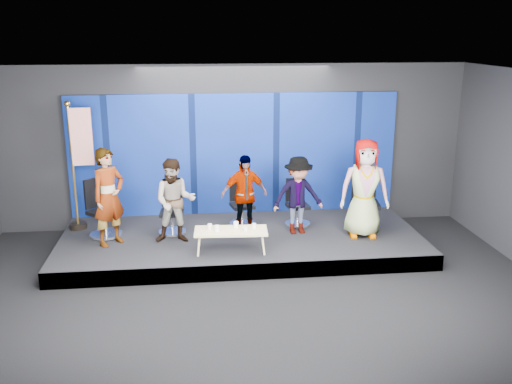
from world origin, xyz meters
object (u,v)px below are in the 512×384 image
panelist_e (364,188)px  flag_stand (79,162)px  panelist_c (244,195)px  chair_c (242,210)px  coffee_table (231,232)px  chair_a (103,218)px  mug_b (217,228)px  mug_c (236,225)px  chair_b (172,217)px  chair_d (297,210)px  mug_a (210,226)px  panelist_d (298,195)px  panelist_a (109,197)px  mug_e (254,226)px  panelist_b (175,201)px  mug_d (246,229)px  chair_e (365,209)px

panelist_e → flag_stand: size_ratio=0.74×
flag_stand → panelist_c: bearing=-14.3°
chair_c → coffee_table: chair_c is taller
chair_a → panelist_c: size_ratio=0.72×
mug_b → mug_c: (0.35, 0.15, 0.00)m
chair_b → mug_c: chair_b is taller
chair_c → mug_c: chair_c is taller
coffee_table → chair_d: bearing=42.1°
chair_a → mug_a: (2.04, -0.98, 0.08)m
panelist_d → panelist_a: bearing=176.4°
coffee_table → mug_e: size_ratio=15.64×
mug_b → flag_stand: (-2.61, 1.59, 0.91)m
mug_a → mug_b: mug_b is taller
panelist_a → chair_c: bearing=-26.2°
chair_a → chair_c: (2.73, 0.36, -0.05)m
panelist_b → mug_b: bearing=-36.8°
coffee_table → mug_c: bearing=51.6°
mug_a → mug_b: (0.12, -0.12, 0.00)m
panelist_d → panelist_e: panelist_e is taller
chair_a → chair_b: 1.33m
mug_c → mug_d: mug_c is taller
chair_a → mug_d: 2.92m
coffee_table → flag_stand: bearing=151.3°
mug_c → flag_stand: 3.42m
panelist_b → mug_e: size_ratio=18.72×
panelist_c → mug_c: (-0.23, -0.81, -0.33)m
chair_a → panelist_b: bearing=-62.7°
panelist_b → panelist_c: panelist_b is taller
chair_e → panelist_e: panelist_e is taller
chair_a → chair_e: bearing=-45.2°
chair_b → chair_c: (1.40, 0.34, -0.01)m
panelist_e → coffee_table: (-2.60, -0.51, -0.59)m
chair_a → chair_e: (5.19, -0.09, 0.02)m
chair_d → mug_a: chair_d is taller
panelist_b → chair_d: panelist_b is taller
panelist_b → panelist_e: 3.61m
chair_b → mug_c: 1.54m
panelist_d → chair_e: panelist_d is taller
chair_c → coffee_table: bearing=-114.0°
chair_b → mug_b: chair_b is taller
flag_stand → mug_b: bearing=-34.5°
panelist_a → chair_c: 2.72m
chair_d → mug_d: size_ratio=11.30×
panelist_d → mug_e: (-0.95, -0.76, -0.32)m
panelist_b → chair_c: size_ratio=1.65×
chair_d → panelist_d: (-0.08, -0.49, 0.46)m
mug_e → panelist_b: bearing=159.1°
panelist_e → mug_d: size_ratio=22.75×
mug_a → panelist_e: bearing=7.9°
chair_a → mug_d: size_ratio=13.43×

